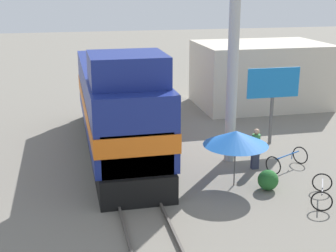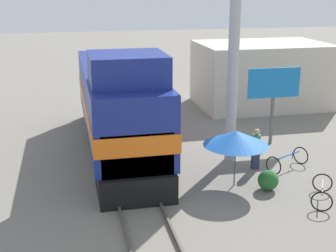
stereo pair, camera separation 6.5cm
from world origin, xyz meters
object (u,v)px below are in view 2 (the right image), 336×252
at_px(locomotive, 119,108).
at_px(person_bystander, 256,147).
at_px(vendor_umbrella, 236,138).
at_px(bicycle, 288,160).
at_px(billboard_sign, 274,87).
at_px(utility_pole, 234,49).
at_px(bicycle_spare, 322,192).

bearing_deg(locomotive, person_bystander, -30.84).
xyz_separation_m(vendor_umbrella, bicycle, (2.73, 1.09, -1.52)).
xyz_separation_m(billboard_sign, bicycle, (-0.69, -3.21, -2.40)).
xyz_separation_m(utility_pole, person_bystander, (0.71, -1.18, -3.90)).
height_order(locomotive, billboard_sign, locomotive).
bearing_deg(bicycle, person_bystander, 49.15).
height_order(vendor_umbrella, bicycle, vendor_umbrella).
xyz_separation_m(vendor_umbrella, billboard_sign, (3.42, 4.30, 0.88)).
bearing_deg(bicycle_spare, person_bystander, 139.00).
bearing_deg(bicycle_spare, billboard_sign, 112.85).
height_order(vendor_umbrella, bicycle_spare, vendor_umbrella).
height_order(utility_pole, bicycle_spare, utility_pole).
bearing_deg(vendor_umbrella, person_bystander, 44.44).
height_order(bicycle, bicycle_spare, bicycle).
bearing_deg(bicycle, locomotive, 35.18).
height_order(utility_pole, vendor_umbrella, utility_pole).
relative_size(locomotive, bicycle, 6.03).
distance_m(person_bystander, bicycle_spare, 3.60).
bearing_deg(locomotive, billboard_sign, -2.01).
xyz_separation_m(locomotive, bicycle, (6.56, -3.46, -1.70)).
distance_m(locomotive, bicycle, 7.61).
height_order(locomotive, bicycle_spare, locomotive).
bearing_deg(bicycle_spare, vendor_umbrella, 173.21).
bearing_deg(billboard_sign, bicycle_spare, -97.87).
relative_size(billboard_sign, bicycle, 1.82).
xyz_separation_m(billboard_sign, bicycle_spare, (-0.87, -6.26, -2.42)).
distance_m(billboard_sign, bicycle_spare, 6.77).
relative_size(locomotive, billboard_sign, 3.31).
xyz_separation_m(utility_pole, bicycle, (2.00, -1.50, -4.45)).
distance_m(locomotive, billboard_sign, 7.28).
xyz_separation_m(vendor_umbrella, person_bystander, (1.44, 1.41, -0.97)).
relative_size(locomotive, vendor_umbrella, 4.97).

